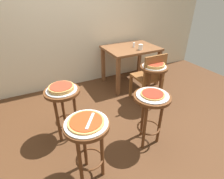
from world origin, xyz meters
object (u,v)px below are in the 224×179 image
(serving_plate_foreground, at_px, (86,123))
(cup_near_edge, at_px, (141,47))
(stool_middle, at_px, (151,108))
(serving_plate_leftside, at_px, (62,90))
(stool_foreground, at_px, (88,138))
(dining_table, at_px, (131,53))
(pizza_foreground, at_px, (86,122))
(serving_plate_middle, at_px, (152,95))
(pizza_rear, at_px, (154,64))
(pizza_server_knife, at_px, (90,121))
(pizza_middle, at_px, (153,94))
(serving_plate_rear, at_px, (154,66))
(pizza_leftside, at_px, (61,88))
(stool_rear, at_px, (153,77))
(wooden_chair, at_px, (149,76))
(condiment_shaker, at_px, (134,45))
(stool_leftside, at_px, (64,102))

(serving_plate_foreground, height_order, cup_near_edge, cup_near_edge)
(stool_middle, relative_size, serving_plate_leftside, 1.91)
(cup_near_edge, bearing_deg, serving_plate_leftside, -155.66)
(stool_foreground, bearing_deg, dining_table, 47.69)
(pizza_foreground, bearing_deg, serving_plate_foreground, 0.00)
(pizza_foreground, bearing_deg, serving_plate_middle, 7.96)
(dining_table, bearing_deg, serving_plate_middle, -113.84)
(stool_middle, relative_size, pizza_rear, 2.23)
(cup_near_edge, bearing_deg, pizza_server_knife, -136.58)
(pizza_middle, bearing_deg, serving_plate_rear, 50.37)
(serving_plate_leftside, height_order, serving_plate_rear, same)
(dining_table, distance_m, cup_near_edge, 0.28)
(pizza_leftside, height_order, dining_table, dining_table)
(pizza_server_knife, bearing_deg, serving_plate_rear, -22.49)
(stool_rear, bearing_deg, stool_foreground, -150.29)
(stool_foreground, relative_size, stool_rear, 1.00)
(pizza_rear, bearing_deg, serving_plate_middle, -129.63)
(pizza_foreground, xyz_separation_m, dining_table, (1.47, 1.61, -0.08))
(stool_middle, distance_m, serving_plate_rear, 0.87)
(stool_middle, distance_m, dining_table, 1.64)
(pizza_leftside, xyz_separation_m, serving_plate_rear, (1.40, 0.09, -0.03))
(stool_middle, height_order, serving_plate_leftside, serving_plate_leftside)
(pizza_rear, xyz_separation_m, cup_near_edge, (0.18, 0.63, 0.07))
(stool_rear, bearing_deg, serving_plate_middle, -129.63)
(pizza_foreground, relative_size, pizza_middle, 1.23)
(cup_near_edge, bearing_deg, stool_middle, -119.42)
(wooden_chair, bearing_deg, dining_table, 82.33)
(dining_table, xyz_separation_m, condiment_shaker, (0.05, -0.02, 0.16))
(stool_rear, distance_m, dining_table, 0.86)
(pizza_rear, bearing_deg, serving_plate_rear, 0.00)
(serving_plate_foreground, height_order, stool_leftside, serving_plate_foreground)
(pizza_middle, bearing_deg, pizza_rear, 50.37)
(pizza_server_knife, bearing_deg, serving_plate_leftside, 43.34)
(stool_middle, bearing_deg, serving_plate_leftside, 146.35)
(pizza_middle, bearing_deg, stool_middle, 180.00)
(stool_foreground, bearing_deg, serving_plate_rear, 29.71)
(stool_leftside, height_order, stool_rear, same)
(stool_middle, distance_m, wooden_chair, 0.95)
(pizza_middle, bearing_deg, serving_plate_leftside, 146.35)
(condiment_shaker, bearing_deg, serving_plate_foreground, -133.56)
(pizza_rear, relative_size, pizza_server_knife, 1.38)
(stool_rear, height_order, dining_table, dining_table)
(stool_middle, relative_size, serving_plate_rear, 1.90)
(pizza_rear, distance_m, cup_near_edge, 0.66)
(serving_plate_leftside, bearing_deg, wooden_chair, 7.88)
(stool_foreground, relative_size, pizza_middle, 2.59)
(cup_near_edge, relative_size, pizza_server_knife, 0.44)
(pizza_middle, distance_m, pizza_rear, 0.85)
(stool_foreground, xyz_separation_m, pizza_middle, (0.80, 0.11, 0.19))
(stool_foreground, height_order, condiment_shaker, condiment_shaker)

